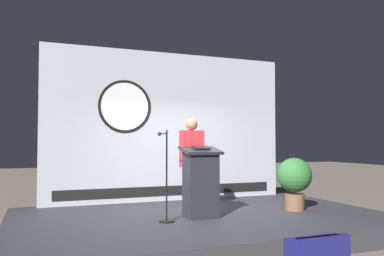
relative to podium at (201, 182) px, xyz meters
The scene contains 7 objects.
ground_plane 0.92m from the podium, 59.92° to the left, with size 40.00×40.00×0.00m, color #6B6056.
stage_platform 0.78m from the podium, 59.92° to the left, with size 6.40×4.00×0.30m, color #333338.
banner_display 2.30m from the podium, 87.15° to the left, with size 5.38×0.12×3.23m.
podium is the anchor object (origin of this frame).
speaker_person 0.56m from the podium, 86.96° to the left, with size 0.40×0.26×1.70m.
microphone_stand 0.66m from the podium, behind, with size 0.24×0.55×1.45m.
potted_plant 1.91m from the podium, ahead, with size 0.64×0.64×0.97m.
Camera 1 is at (-2.68, -6.31, 1.55)m, focal length 36.61 mm.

